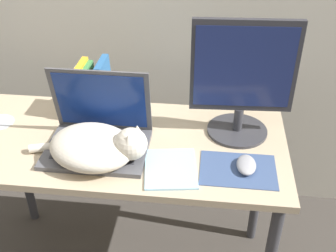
{
  "coord_description": "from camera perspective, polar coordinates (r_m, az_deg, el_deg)",
  "views": [
    {
      "loc": [
        0.32,
        -0.99,
        1.68
      ],
      "look_at": [
        0.18,
        0.26,
        0.83
      ],
      "focal_mm": 45.0,
      "sensor_mm": 36.0,
      "label": 1
    }
  ],
  "objects": [
    {
      "name": "cat",
      "position": [
        1.51,
        -9.59,
        -2.72
      ],
      "size": [
        0.45,
        0.34,
        0.15
      ],
      "color": "beige",
      "rests_on": "desk"
    },
    {
      "name": "mousepad",
      "position": [
        1.5,
        9.46,
        -5.86
      ],
      "size": [
        0.27,
        0.19,
        0.0
      ],
      "color": "#384C75",
      "rests_on": "desk"
    },
    {
      "name": "notepad",
      "position": [
        1.48,
        0.36,
        -5.78
      ],
      "size": [
        0.21,
        0.24,
        0.01
      ],
      "color": "#99C6E0",
      "rests_on": "desk"
    },
    {
      "name": "book_row",
      "position": [
        1.75,
        -10.22,
        4.62
      ],
      "size": [
        0.15,
        0.16,
        0.25
      ],
      "color": "white",
      "rests_on": "desk"
    },
    {
      "name": "laptop",
      "position": [
        1.58,
        -9.43,
        -1.07
      ],
      "size": [
        0.37,
        0.28,
        0.29
      ],
      "color": "#4C4C51",
      "rests_on": "desk"
    },
    {
      "name": "external_monitor",
      "position": [
        1.57,
        10.06,
        6.15
      ],
      "size": [
        0.39,
        0.24,
        0.46
      ],
      "color": "#333338",
      "rests_on": "desk"
    },
    {
      "name": "desk",
      "position": [
        1.68,
        -5.99,
        -4.45
      ],
      "size": [
        1.26,
        0.59,
        0.73
      ],
      "color": "tan",
      "rests_on": "ground_plane"
    },
    {
      "name": "computer_mouse",
      "position": [
        1.5,
        10.55,
        -5.19
      ],
      "size": [
        0.07,
        0.11,
        0.03
      ],
      "color": "#99999E",
      "rests_on": "mousepad"
    }
  ]
}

